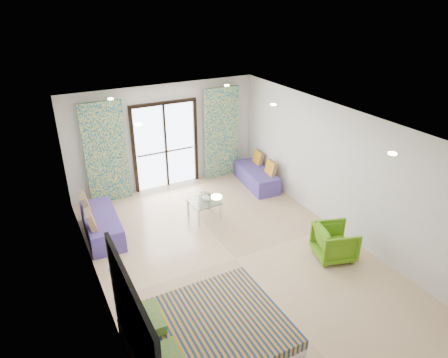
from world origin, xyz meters
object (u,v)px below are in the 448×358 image
bed (206,340)px  coffee_table (204,203)px  armchair (335,241)px  daybed_left (101,224)px  daybed_right (257,176)px

bed → coffee_table: (1.61, 3.52, 0.06)m
armchair → daybed_left: bearing=70.7°
bed → daybed_right: daybed_right is taller
daybed_right → armchair: size_ratio=2.28×
daybed_left → armchair: (3.86, -2.90, 0.11)m
bed → armchair: size_ratio=2.90×
daybed_left → daybed_right: size_ratio=1.03×
daybed_left → daybed_right: 4.26m
bed → armchair: 3.37m
bed → daybed_left: size_ratio=1.23×
daybed_right → daybed_left: bearing=-166.3°
daybed_left → coffee_table: (2.25, -0.35, 0.11)m
daybed_right → coffee_table: bearing=-149.4°
armchair → bed: bearing=124.3°
bed → coffee_table: size_ratio=2.94×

